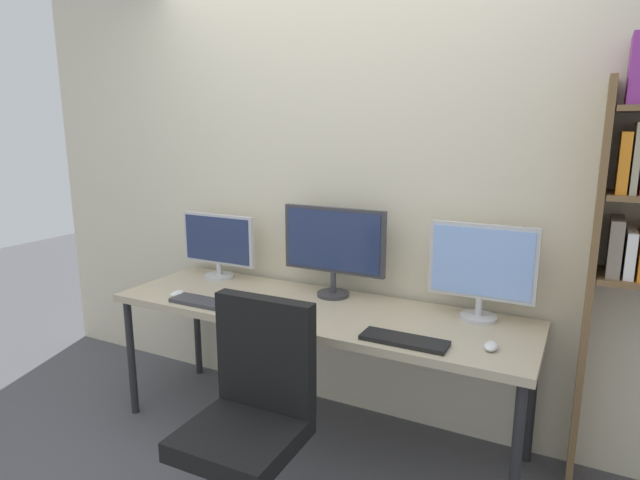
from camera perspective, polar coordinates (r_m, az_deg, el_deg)
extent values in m
cube|color=beige|center=(3.03, 3.23, 5.21)|extent=(4.62, 0.10, 2.60)
cube|color=tan|center=(2.80, -0.47, -7.63)|extent=(2.22, 0.68, 0.04)
cylinder|color=#262628|center=(3.34, -19.68, -11.83)|extent=(0.04, 0.04, 0.70)
cylinder|color=#262628|center=(2.43, 20.37, -21.49)|extent=(0.04, 0.04, 0.70)
cylinder|color=#262628|center=(3.72, -13.11, -8.89)|extent=(0.04, 0.04, 0.70)
cylinder|color=#262628|center=(2.93, 21.88, -15.45)|extent=(0.04, 0.04, 0.70)
cube|color=brown|center=(2.66, 27.04, -5.21)|extent=(0.03, 0.28, 1.87)
cube|color=gray|center=(2.61, 29.20, -0.57)|extent=(0.05, 0.22, 0.25)
cube|color=white|center=(2.62, 30.41, -1.16)|extent=(0.04, 0.22, 0.20)
cube|color=orange|center=(2.56, 29.90, 7.29)|extent=(0.04, 0.22, 0.25)
cube|color=tan|center=(2.56, 30.88, 7.60)|extent=(0.03, 0.22, 0.29)
cube|color=#8C338C|center=(2.57, 30.97, 15.43)|extent=(0.06, 0.22, 0.28)
cube|color=black|center=(2.24, -8.51, -20.31)|extent=(0.45, 0.45, 0.08)
cube|color=black|center=(2.24, -5.93, -12.02)|extent=(0.44, 0.08, 0.48)
cylinder|color=silver|center=(3.37, -10.80, -3.83)|extent=(0.18, 0.18, 0.02)
cylinder|color=silver|center=(3.36, -10.84, -3.08)|extent=(0.03, 0.03, 0.07)
cube|color=silver|center=(3.32, -10.91, 0.10)|extent=(0.52, 0.03, 0.31)
cube|color=navy|center=(3.30, -11.09, 0.05)|extent=(0.47, 0.01, 0.28)
cylinder|color=#38383D|center=(2.96, 1.43, -5.85)|extent=(0.18, 0.18, 0.02)
cylinder|color=#38383D|center=(2.94, 1.44, -4.59)|extent=(0.03, 0.03, 0.12)
cube|color=#38383D|center=(2.89, 1.50, -0.01)|extent=(0.60, 0.03, 0.36)
cube|color=navy|center=(2.87, 1.36, -0.08)|extent=(0.55, 0.01, 0.32)
cylinder|color=silver|center=(2.73, 16.70, -7.98)|extent=(0.18, 0.18, 0.02)
cylinder|color=silver|center=(2.71, 16.77, -6.92)|extent=(0.03, 0.03, 0.09)
cube|color=silver|center=(2.65, 17.09, -2.25)|extent=(0.51, 0.03, 0.37)
cube|color=#8CB2F2|center=(2.64, 17.02, -2.33)|extent=(0.47, 0.01, 0.33)
cube|color=#38383D|center=(2.90, -12.53, -6.54)|extent=(0.36, 0.13, 0.02)
cube|color=black|center=(2.38, 9.06, -10.63)|extent=(0.38, 0.13, 0.02)
ellipsoid|color=silver|center=(3.05, -15.13, -5.61)|extent=(0.06, 0.10, 0.03)
ellipsoid|color=silver|center=(2.39, 17.97, -10.83)|extent=(0.06, 0.10, 0.03)
cylinder|color=blue|center=(2.68, -8.16, -7.18)|extent=(0.08, 0.08, 0.09)
torus|color=blue|center=(2.66, -7.45, -7.33)|extent=(0.06, 0.01, 0.06)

